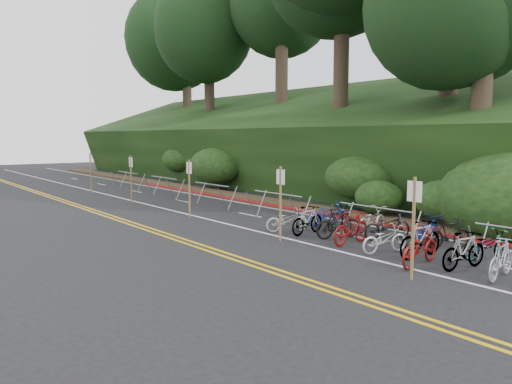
# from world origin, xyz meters

# --- Properties ---
(ground) EXTENTS (120.00, 120.00, 0.00)m
(ground) POSITION_xyz_m (0.00, 0.00, 0.00)
(ground) COLOR black
(ground) RESTS_ON ground
(road_markings) EXTENTS (7.47, 80.00, 0.01)m
(road_markings) POSITION_xyz_m (0.63, 10.10, 0.00)
(road_markings) COLOR gold
(road_markings) RESTS_ON ground
(red_curb) EXTENTS (0.25, 28.00, 0.10)m
(red_curb) POSITION_xyz_m (5.70, 12.00, 0.05)
(red_curb) COLOR maroon
(red_curb) RESTS_ON ground
(embankment) EXTENTS (14.30, 48.14, 9.11)m
(embankment) POSITION_xyz_m (12.96, 19.04, 2.57)
(embankment) COLOR black
(embankment) RESTS_ON ground
(tree_cluster) EXTENTS (32.95, 54.46, 19.29)m
(tree_cluster) POSITION_xyz_m (9.76, 22.03, 12.02)
(tree_cluster) COLOR #2D2319
(tree_cluster) RESTS_ON ground
(bike_racks_rest) EXTENTS (1.14, 23.00, 1.17)m
(bike_racks_rest) POSITION_xyz_m (3.00, 13.00, 0.85)
(bike_racks_rest) COLOR gray
(bike_racks_rest) RESTS_ON ground
(signpost_near) EXTENTS (0.08, 0.40, 2.53)m
(signpost_near) POSITION_xyz_m (0.15, -0.47, 1.44)
(signpost_near) COLOR brown
(signpost_near) RESTS_ON ground
(signposts_rest) EXTENTS (0.08, 18.40, 2.50)m
(signposts_rest) POSITION_xyz_m (0.60, 14.00, 1.43)
(signposts_rest) COLOR brown
(signposts_rest) RESTS_ON ground
(bike_front) EXTENTS (0.98, 2.04, 1.03)m
(bike_front) POSITION_xyz_m (1.47, 0.21, 0.51)
(bike_front) COLOR maroon
(bike_front) RESTS_ON ground
(bike_valet) EXTENTS (3.40, 10.99, 1.09)m
(bike_valet) POSITION_xyz_m (2.99, 1.83, 0.48)
(bike_valet) COLOR slate
(bike_valet) RESTS_ON ground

